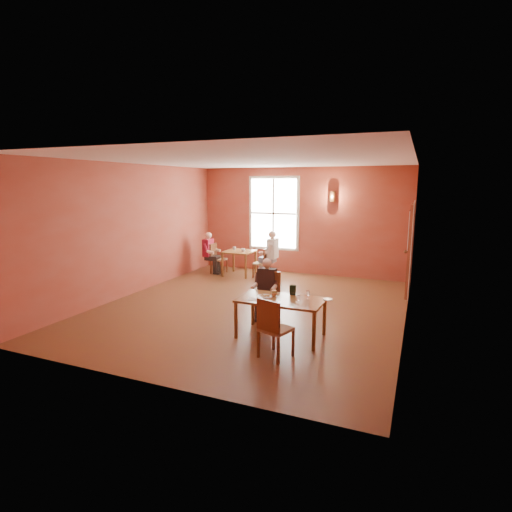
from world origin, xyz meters
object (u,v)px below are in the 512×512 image
at_px(main_table, 281,318).
at_px(diner_white, 262,255).
at_px(diner_main, 266,292).
at_px(chair_diner_main, 267,297).
at_px(chair_diner_maroon, 219,259).
at_px(chair_empty, 276,328).
at_px(chair_diner_white, 261,263).
at_px(second_table, 239,263).
at_px(diner_maroon, 218,253).

bearing_deg(main_table, diner_white, 115.87).
bearing_deg(diner_main, chair_diner_main, -90.00).
height_order(main_table, chair_diner_maroon, chair_diner_maroon).
bearing_deg(chair_empty, main_table, 122.04).
bearing_deg(chair_diner_white, chair_diner_main, -156.36).
bearing_deg(chair_diner_main, diner_white, -66.80).
height_order(second_table, diner_white, diner_white).
bearing_deg(diner_white, chair_diner_main, -156.80).
height_order(chair_diner_main, chair_empty, chair_diner_main).
distance_m(chair_diner_white, chair_diner_maroon, 1.30).
distance_m(diner_main, chair_diner_white, 3.61).
bearing_deg(main_table, chair_diner_maroon, 129.48).
bearing_deg(chair_diner_maroon, diner_main, 39.59).
distance_m(chair_diner_main, diner_main, 0.10).
xyz_separation_m(main_table, second_table, (-2.58, 3.93, 0.02)).
distance_m(second_table, chair_diner_maroon, 0.66).
bearing_deg(chair_diner_maroon, chair_empty, 36.04).
relative_size(diner_main, chair_diner_white, 1.38).
bearing_deg(diner_white, chair_empty, -155.98).
bearing_deg(diner_maroon, chair_empty, 36.27).
bearing_deg(diner_main, chair_diner_white, -66.55).
distance_m(chair_diner_main, second_table, 3.88).
bearing_deg(second_table, chair_diner_white, 0.00).
bearing_deg(chair_empty, diner_main, 134.26).
relative_size(chair_diner_white, diner_maroon, 0.70).
distance_m(diner_white, chair_diner_maroon, 1.34).
bearing_deg(chair_empty, chair_diner_main, 133.79).
bearing_deg(second_table, diner_main, -57.77).
bearing_deg(chair_diner_main, diner_main, 90.00).
relative_size(chair_diner_maroon, diner_maroon, 0.75).
xyz_separation_m(chair_empty, diner_maroon, (-3.46, 4.72, 0.12)).
height_order(chair_diner_main, diner_maroon, diner_maroon).
bearing_deg(diner_white, second_table, 90.00).
relative_size(chair_empty, diner_white, 0.73).
xyz_separation_m(chair_diner_white, diner_maroon, (-1.33, 0.00, 0.17)).
xyz_separation_m(chair_empty, second_table, (-2.78, 4.72, -0.11)).
bearing_deg(chair_empty, diner_maroon, 144.21).
bearing_deg(chair_diner_maroon, diner_maroon, -90.00).
bearing_deg(diner_main, second_table, -57.77).
xyz_separation_m(chair_empty, diner_white, (-2.10, 4.72, 0.17)).
bearing_deg(chair_diner_white, chair_diner_maroon, 90.00).
height_order(main_table, chair_diner_main, chair_diner_main).
bearing_deg(chair_diner_maroon, second_table, 90.00).
relative_size(second_table, chair_diner_white, 0.97).
relative_size(main_table, diner_main, 1.26).
distance_m(chair_diner_main, chair_empty, 1.60).
bearing_deg(chair_diner_white, main_table, -153.77).
distance_m(diner_main, diner_white, 3.59).
distance_m(second_table, chair_diner_white, 0.65).
distance_m(diner_main, second_table, 3.91).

